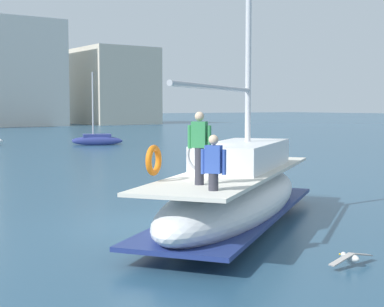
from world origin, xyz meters
name	(u,v)px	position (x,y,z in m)	size (l,w,h in m)	color
ground_plane	(163,226)	(0.00, 0.00, 0.00)	(400.00, 400.00, 0.00)	#284C66
main_sailboat	(236,192)	(1.62, -1.07, 0.91)	(9.24, 7.48, 13.10)	white
moored_sloop_far	(97,139)	(12.87, 30.69, 0.50)	(4.47, 3.31, 5.91)	navy
seagull	(351,257)	(1.04, -5.37, 0.18)	(1.27, 0.47, 0.18)	silver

